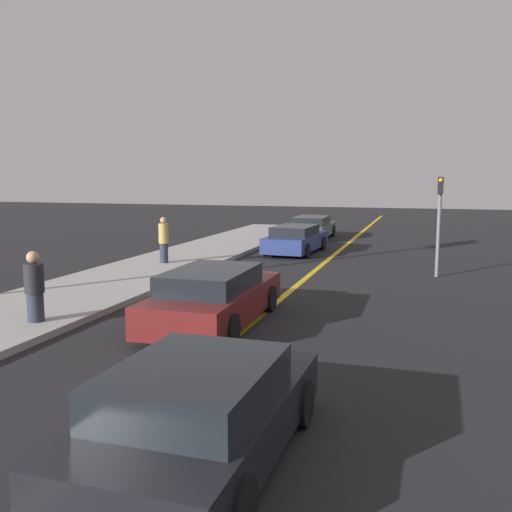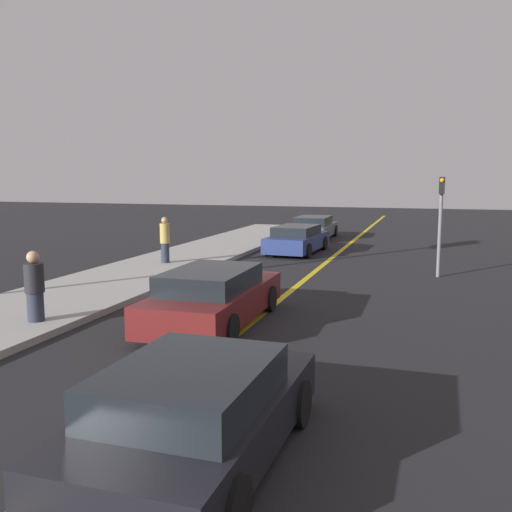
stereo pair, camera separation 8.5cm
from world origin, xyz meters
The scene contains 9 objects.
road_center_line centered at (0.00, 18.00, 0.00)m, with size 0.20×60.00×0.01m.
sidewalk_left centered at (-5.41, 17.63, 0.08)m, with size 3.70×35.25×0.16m.
car_near_right_lane centered at (1.33, 5.39, 0.60)m, with size 2.07×4.14×1.23m.
car_ahead_center centered at (-0.78, 11.30, 0.63)m, with size 2.01×4.79×1.28m.
car_far_distant centered at (-1.70, 23.49, 0.59)m, with size 2.09×4.55×1.19m.
car_parked_left_lot centered at (-2.17, 29.32, 0.58)m, with size 2.02×4.70×1.18m.
pedestrian_near_curb centered at (-4.37, 9.81, 0.92)m, with size 0.42×0.42×1.55m.
pedestrian_mid_group centered at (-5.45, 18.33, 0.99)m, with size 0.36×0.36×1.67m.
traffic_light centered at (4.09, 19.06, 2.06)m, with size 0.18×0.40×3.28m.
Camera 2 is at (3.86, -0.39, 3.32)m, focal length 40.00 mm.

